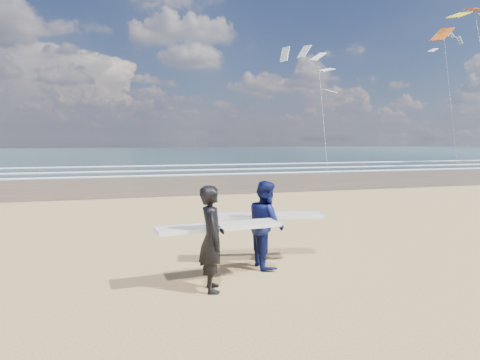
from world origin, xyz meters
name	(u,v)px	position (x,y,z in m)	size (l,w,h in m)	color
wet_sand_strip	(438,175)	(20.00, 18.00, 0.01)	(220.00, 12.00, 0.01)	#483926
ocean	(235,152)	(20.00, 72.00, 0.01)	(220.00, 100.00, 0.02)	#1A3139
foam_breakers	(360,166)	(20.00, 28.10, 0.05)	(220.00, 11.70, 0.05)	white
surfer_near	(213,237)	(-0.04, 0.03, 0.91)	(2.24, 1.06, 1.78)	black
surfer_far	(266,223)	(1.27, 1.05, 0.87)	(2.26, 1.22, 1.73)	#0D1449
kite_1	(322,98)	(13.99, 24.08, 5.73)	(5.76, 4.73, 10.37)	slate
kite_5	(449,91)	(33.65, 32.53, 7.80)	(4.50, 4.60, 15.23)	slate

